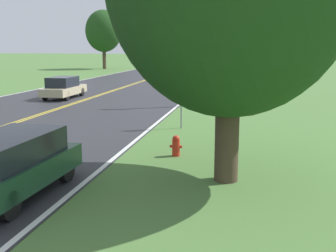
{
  "coord_description": "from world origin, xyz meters",
  "views": [
    {
      "loc": [
        11.36,
        -0.02,
        3.76
      ],
      "look_at": [
        8.44,
        15.1,
        0.82
      ],
      "focal_mm": 45.0,
      "sensor_mm": 36.0,
      "label": 1
    }
  ],
  "objects_px": {
    "fire_hydrant": "(176,145)",
    "car_red_van_mid_near": "(203,69)",
    "tree_left_verge": "(104,31)",
    "car_champagne_sedan_approaching": "(63,87)",
    "car_dark_green_van_nearest": "(9,164)",
    "traffic_sign": "(181,84)"
  },
  "relations": [
    {
      "from": "fire_hydrant",
      "to": "car_red_van_mid_near",
      "type": "xyz_separation_m",
      "value": [
        -3.49,
        40.64,
        0.5
      ]
    },
    {
      "from": "car_champagne_sedan_approaching",
      "to": "car_red_van_mid_near",
      "type": "bearing_deg",
      "value": -16.83
    },
    {
      "from": "car_champagne_sedan_approaching",
      "to": "fire_hydrant",
      "type": "bearing_deg",
      "value": -144.45
    },
    {
      "from": "traffic_sign",
      "to": "car_dark_green_van_nearest",
      "type": "bearing_deg",
      "value": -106.38
    },
    {
      "from": "traffic_sign",
      "to": "car_dark_green_van_nearest",
      "type": "distance_m",
      "value": 10.15
    },
    {
      "from": "tree_left_verge",
      "to": "car_red_van_mid_near",
      "type": "distance_m",
      "value": 22.46
    },
    {
      "from": "traffic_sign",
      "to": "car_dark_green_van_nearest",
      "type": "xyz_separation_m",
      "value": [
        -2.84,
        -9.67,
        -1.2
      ]
    },
    {
      "from": "fire_hydrant",
      "to": "car_champagne_sedan_approaching",
      "type": "distance_m",
      "value": 18.19
    },
    {
      "from": "traffic_sign",
      "to": "tree_left_verge",
      "type": "distance_m",
      "value": 52.69
    },
    {
      "from": "tree_left_verge",
      "to": "car_champagne_sedan_approaching",
      "type": "height_order",
      "value": "tree_left_verge"
    },
    {
      "from": "tree_left_verge",
      "to": "fire_hydrant",
      "type": "bearing_deg",
      "value": -68.21
    },
    {
      "from": "car_dark_green_van_nearest",
      "to": "car_champagne_sedan_approaching",
      "type": "relative_size",
      "value": 0.98
    },
    {
      "from": "tree_left_verge",
      "to": "car_red_van_mid_near",
      "type": "relative_size",
      "value": 2.28
    },
    {
      "from": "tree_left_verge",
      "to": "car_champagne_sedan_approaching",
      "type": "bearing_deg",
      "value": -74.87
    },
    {
      "from": "fire_hydrant",
      "to": "traffic_sign",
      "type": "relative_size",
      "value": 0.27
    },
    {
      "from": "car_dark_green_van_nearest",
      "to": "car_champagne_sedan_approaching",
      "type": "xyz_separation_m",
      "value": [
        -7.38,
        19.3,
        -0.05
      ]
    },
    {
      "from": "fire_hydrant",
      "to": "traffic_sign",
      "type": "bearing_deg",
      "value": 97.08
    },
    {
      "from": "car_dark_green_van_nearest",
      "to": "traffic_sign",
      "type": "bearing_deg",
      "value": 165.69
    },
    {
      "from": "tree_left_verge",
      "to": "car_red_van_mid_near",
      "type": "height_order",
      "value": "tree_left_verge"
    },
    {
      "from": "tree_left_verge",
      "to": "car_dark_green_van_nearest",
      "type": "bearing_deg",
      "value": -72.9
    },
    {
      "from": "car_dark_green_van_nearest",
      "to": "fire_hydrant",
      "type": "bearing_deg",
      "value": 145.7
    },
    {
      "from": "tree_left_verge",
      "to": "car_champagne_sedan_approaching",
      "type": "distance_m",
      "value": 40.4
    }
  ]
}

